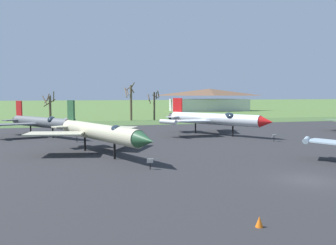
{
  "coord_description": "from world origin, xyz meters",
  "views": [
    {
      "loc": [
        -15.69,
        -21.34,
        6.23
      ],
      "look_at": [
        -5.32,
        19.65,
        2.69
      ],
      "focal_mm": 37.42,
      "sensor_mm": 36.0,
      "label": 1
    }
  ],
  "objects_px": {
    "jet_fighter_front_right": "(214,119)",
    "jet_fighter_rear_right": "(100,132)",
    "traffic_cone": "(259,222)",
    "info_placard_rear_right": "(150,163)",
    "info_placard_front_right": "(274,137)",
    "jet_fighter_rear_left": "(43,122)",
    "visitor_building": "(209,100)",
    "info_placard_rear_left": "(77,137)"
  },
  "relations": [
    {
      "from": "jet_fighter_front_right",
      "to": "jet_fighter_rear_right",
      "type": "relative_size",
      "value": 0.98
    },
    {
      "from": "traffic_cone",
      "to": "info_placard_rear_right",
      "type": "bearing_deg",
      "value": 100.58
    },
    {
      "from": "info_placard_front_right",
      "to": "jet_fighter_rear_left",
      "type": "xyz_separation_m",
      "value": [
        -29.26,
        12.68,
        1.51
      ]
    },
    {
      "from": "info_placard_front_right",
      "to": "info_placard_rear_right",
      "type": "distance_m",
      "value": 22.33
    },
    {
      "from": "info_placard_rear_right",
      "to": "visitor_building",
      "type": "bearing_deg",
      "value": 66.32
    },
    {
      "from": "jet_fighter_rear_left",
      "to": "jet_fighter_rear_right",
      "type": "height_order",
      "value": "jet_fighter_rear_right"
    },
    {
      "from": "visitor_building",
      "to": "traffic_cone",
      "type": "distance_m",
      "value": 108.82
    },
    {
      "from": "jet_fighter_rear_left",
      "to": "info_placard_rear_right",
      "type": "relative_size",
      "value": 14.54
    },
    {
      "from": "info_placard_rear_left",
      "to": "traffic_cone",
      "type": "height_order",
      "value": "info_placard_rear_left"
    },
    {
      "from": "jet_fighter_rear_left",
      "to": "info_placard_rear_left",
      "type": "bearing_deg",
      "value": -56.78
    },
    {
      "from": "info_placard_rear_right",
      "to": "traffic_cone",
      "type": "bearing_deg",
      "value": -79.42
    },
    {
      "from": "visitor_building",
      "to": "info_placard_front_right",
      "type": "bearing_deg",
      "value": -104.89
    },
    {
      "from": "info_placard_rear_left",
      "to": "traffic_cone",
      "type": "xyz_separation_m",
      "value": [
        8.37,
        -31.08,
        -0.44
      ]
    },
    {
      "from": "visitor_building",
      "to": "traffic_cone",
      "type": "xyz_separation_m",
      "value": [
        -36.58,
        -102.42,
        -3.59
      ]
    },
    {
      "from": "jet_fighter_rear_left",
      "to": "visitor_building",
      "type": "bearing_deg",
      "value": 52.23
    },
    {
      "from": "jet_fighter_rear_right",
      "to": "traffic_cone",
      "type": "xyz_separation_m",
      "value": [
        6.04,
        -21.12,
        -2.1
      ]
    },
    {
      "from": "jet_fighter_rear_left",
      "to": "traffic_cone",
      "type": "relative_size",
      "value": 24.42
    },
    {
      "from": "info_placard_rear_right",
      "to": "traffic_cone",
      "type": "xyz_separation_m",
      "value": [
        2.49,
        -13.34,
        -0.3
      ]
    },
    {
      "from": "jet_fighter_front_right",
      "to": "traffic_cone",
      "type": "height_order",
      "value": "jet_fighter_front_right"
    },
    {
      "from": "jet_fighter_rear_left",
      "to": "jet_fighter_rear_right",
      "type": "xyz_separation_m",
      "value": [
        7.06,
        -17.18,
        0.24
      ]
    },
    {
      "from": "jet_fighter_rear_left",
      "to": "info_placard_rear_right",
      "type": "distance_m",
      "value": 27.16
    },
    {
      "from": "info_placard_rear_right",
      "to": "jet_fighter_front_right",
      "type": "bearing_deg",
      "value": 56.44
    },
    {
      "from": "info_placard_front_right",
      "to": "info_placard_rear_left",
      "type": "distance_m",
      "value": 25.14
    },
    {
      "from": "visitor_building",
      "to": "traffic_cone",
      "type": "bearing_deg",
      "value": -109.65
    },
    {
      "from": "info_placard_rear_left",
      "to": "jet_fighter_rear_right",
      "type": "bearing_deg",
      "value": -76.82
    },
    {
      "from": "jet_fighter_front_right",
      "to": "jet_fighter_rear_left",
      "type": "bearing_deg",
      "value": 170.55
    },
    {
      "from": "info_placard_front_right",
      "to": "visitor_building",
      "type": "xyz_separation_m",
      "value": [
        20.42,
        76.81,
        3.23
      ]
    },
    {
      "from": "traffic_cone",
      "to": "jet_fighter_rear_left",
      "type": "bearing_deg",
      "value": 108.88
    },
    {
      "from": "jet_fighter_front_right",
      "to": "jet_fighter_rear_left",
      "type": "height_order",
      "value": "jet_fighter_front_right"
    },
    {
      "from": "info_placard_front_right",
      "to": "info_placard_rear_right",
      "type": "xyz_separation_m",
      "value": [
        -18.65,
        -12.27,
        -0.05
      ]
    },
    {
      "from": "info_placard_rear_left",
      "to": "info_placard_rear_right",
      "type": "height_order",
      "value": "info_placard_rear_left"
    },
    {
      "from": "info_placard_front_right",
      "to": "traffic_cone",
      "type": "relative_size",
      "value": 1.75
    },
    {
      "from": "info_placard_rear_right",
      "to": "jet_fighter_rear_left",
      "type": "bearing_deg",
      "value": 113.03
    },
    {
      "from": "info_placard_rear_left",
      "to": "info_placard_rear_right",
      "type": "distance_m",
      "value": 18.69
    },
    {
      "from": "visitor_building",
      "to": "jet_fighter_rear_left",
      "type": "bearing_deg",
      "value": -127.77
    },
    {
      "from": "jet_fighter_rear_left",
      "to": "info_placard_rear_left",
      "type": "height_order",
      "value": "jet_fighter_rear_left"
    },
    {
      "from": "jet_fighter_rear_right",
      "to": "info_placard_rear_right",
      "type": "relative_size",
      "value": 16.94
    },
    {
      "from": "info_placard_front_right",
      "to": "info_placard_rear_left",
      "type": "bearing_deg",
      "value": 167.44
    },
    {
      "from": "info_placard_front_right",
      "to": "visitor_building",
      "type": "height_order",
      "value": "visitor_building"
    },
    {
      "from": "jet_fighter_rear_left",
      "to": "jet_fighter_rear_right",
      "type": "relative_size",
      "value": 0.86
    },
    {
      "from": "jet_fighter_rear_right",
      "to": "traffic_cone",
      "type": "height_order",
      "value": "jet_fighter_rear_right"
    },
    {
      "from": "jet_fighter_rear_left",
      "to": "jet_fighter_front_right",
      "type": "bearing_deg",
      "value": -9.45
    }
  ]
}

